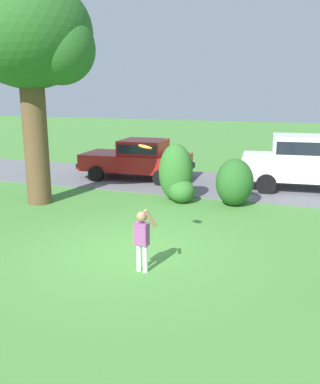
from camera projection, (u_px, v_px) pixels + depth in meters
name	position (u px, v px, depth m)	size (l,w,h in m)	color
ground_plane	(129.00, 251.00, 9.10)	(80.00, 80.00, 0.00)	#478438
driveway_strip	(205.00, 183.00, 15.64)	(28.00, 4.40, 0.02)	slate
oak_tree_large	(33.00, 41.00, 11.89)	(3.86, 3.69, 6.59)	brown
shrub_near_tree	(177.00, 176.00, 13.04)	(1.21, 1.13, 1.82)	#33702B
shrub_centre_left	(235.00, 184.00, 12.60)	(1.13, 1.24, 1.43)	#286023
parked_sedan	(138.00, 158.00, 16.31)	(4.48, 2.25, 1.56)	maroon
parked_suv	(309.00, 160.00, 14.39)	(4.85, 2.42, 1.92)	white
child_thrower	(142.00, 236.00, 7.90)	(0.47, 0.24, 1.29)	white
frisbee	(145.00, 147.00, 8.34)	(0.29, 0.28, 0.12)	orange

